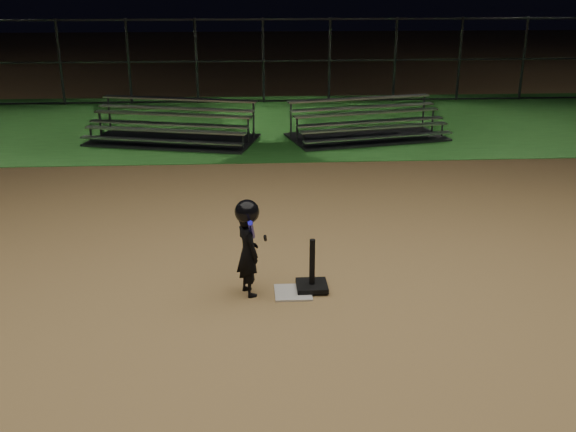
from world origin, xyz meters
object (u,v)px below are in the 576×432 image
at_px(child_batter, 248,245).
at_px(bleacher_left, 173,134).
at_px(batting_tee, 312,280).
at_px(home_plate, 293,292).
at_px(bleacher_right, 367,131).

height_order(child_batter, bleacher_left, child_batter).
bearing_deg(child_batter, batting_tee, -109.63).
height_order(home_plate, batting_tee, batting_tee).
bearing_deg(bleacher_right, bleacher_left, 167.81).
relative_size(home_plate, bleacher_left, 0.11).
distance_m(home_plate, child_batter, 0.83).
bearing_deg(home_plate, child_batter, 176.50).
relative_size(child_batter, bleacher_right, 0.31).
xyz_separation_m(home_plate, child_batter, (-0.54, 0.03, 0.63)).
bearing_deg(batting_tee, child_batter, -176.00).
distance_m(child_batter, bleacher_left, 8.20).
bearing_deg(bleacher_left, home_plate, -59.72).
xyz_separation_m(batting_tee, bleacher_left, (-2.51, 7.94, 0.06)).
height_order(home_plate, bleacher_left, bleacher_left).
bearing_deg(bleacher_right, child_batter, -122.39).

